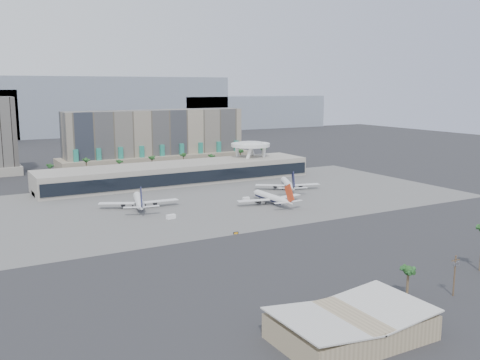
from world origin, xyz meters
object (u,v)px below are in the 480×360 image
service_vehicle_b (246,199)px  taxiway_sign (236,233)px  service_vehicle_a (171,217)px  airliner_left (139,201)px  utility_pole (455,272)px  airliner_right (288,184)px  airliner_centre (272,198)px

service_vehicle_b → taxiway_sign: service_vehicle_b is taller
service_vehicle_a → airliner_left: bearing=92.8°
utility_pole → airliner_left: airliner_left is taller
airliner_left → service_vehicle_a: size_ratio=9.65×
airliner_left → taxiway_sign: bearing=-59.0°
airliner_right → taxiway_sign: (-71.24, -67.31, -2.88)m
airliner_right → service_vehicle_b: bearing=-135.1°
airliner_centre → airliner_right: bearing=43.6°
utility_pole → airliner_centre: airliner_centre is taller
service_vehicle_b → airliner_right: bearing=25.4°
airliner_left → service_vehicle_b: (54.58, -10.27, -2.60)m
airliner_left → service_vehicle_a: 28.38m
service_vehicle_a → utility_pole: bearing=-81.9°
airliner_left → taxiway_sign: airliner_left is taller
utility_pole → airliner_right: 161.18m
taxiway_sign → airliner_right: bearing=45.1°
taxiway_sign → service_vehicle_a: bearing=111.7°
airliner_centre → taxiway_sign: 58.99m
airliner_centre → taxiway_sign: airliner_centre is taller
airliner_left → taxiway_sign: size_ratio=17.73×
utility_pole → taxiway_sign: (-23.26, 86.51, -6.64)m
airliner_centre → airliner_left: bearing=159.1°
service_vehicle_a → taxiway_sign: service_vehicle_a is taller
service_vehicle_b → utility_pole: bearing=-90.3°
airliner_right → utility_pole: bearing=-83.0°
utility_pole → airliner_right: size_ratio=0.33×
airliner_right → service_vehicle_a: airliner_right is taller
service_vehicle_b → airliner_left: bearing=174.2°
airliner_centre → service_vehicle_b: (-7.02, 13.57, -2.42)m
service_vehicle_a → service_vehicle_b: (49.09, 17.46, -0.11)m
service_vehicle_a → service_vehicle_b: 52.10m
utility_pole → airliner_left: 156.59m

